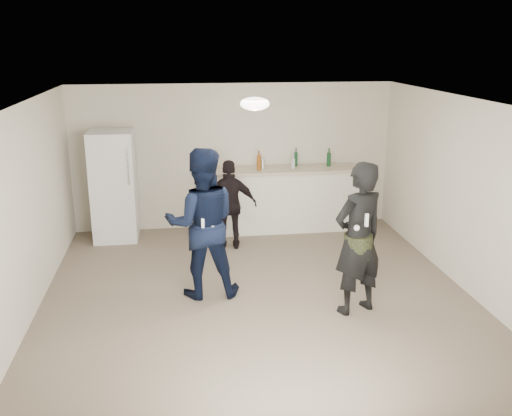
{
  "coord_description": "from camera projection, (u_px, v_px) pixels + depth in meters",
  "views": [
    {
      "loc": [
        -0.96,
        -6.66,
        3.21
      ],
      "look_at": [
        0.0,
        0.2,
        1.15
      ],
      "focal_mm": 40.0,
      "sensor_mm": 36.0,
      "label": 1
    }
  ],
  "objects": [
    {
      "name": "floor",
      "position": [
        258.0,
        298.0,
        7.36
      ],
      "size": [
        6.0,
        6.0,
        0.0
      ],
      "primitive_type": "plane",
      "color": "#6B5B4C",
      "rests_on": "ground"
    },
    {
      "name": "ceiling",
      "position": [
        258.0,
        102.0,
        6.65
      ],
      "size": [
        6.0,
        6.0,
        0.0
      ],
      "primitive_type": "plane",
      "rotation": [
        3.14,
        0.0,
        0.0
      ],
      "color": "silver",
      "rests_on": "wall_back"
    },
    {
      "name": "wall_back",
      "position": [
        234.0,
        157.0,
        9.85
      ],
      "size": [
        6.0,
        0.0,
        6.0
      ],
      "primitive_type": "plane",
      "rotation": [
        1.57,
        0.0,
        0.0
      ],
      "color": "beige",
      "rests_on": "floor"
    },
    {
      "name": "wall_front",
      "position": [
        317.0,
        319.0,
        4.16
      ],
      "size": [
        6.0,
        0.0,
        6.0
      ],
      "primitive_type": "plane",
      "rotation": [
        -1.57,
        0.0,
        0.0
      ],
      "color": "beige",
      "rests_on": "floor"
    },
    {
      "name": "wall_left",
      "position": [
        25.0,
        214.0,
        6.64
      ],
      "size": [
        0.0,
        6.0,
        6.0
      ],
      "primitive_type": "plane",
      "rotation": [
        1.57,
        0.0,
        1.57
      ],
      "color": "beige",
      "rests_on": "floor"
    },
    {
      "name": "wall_right",
      "position": [
        468.0,
        197.0,
        7.37
      ],
      "size": [
        0.0,
        6.0,
        6.0
      ],
      "primitive_type": "plane",
      "rotation": [
        1.57,
        0.0,
        -1.57
      ],
      "color": "beige",
      "rests_on": "floor"
    },
    {
      "name": "counter",
      "position": [
        282.0,
        200.0,
        9.85
      ],
      "size": [
        2.6,
        0.56,
        1.05
      ],
      "primitive_type": "cube",
      "color": "silver",
      "rests_on": "floor"
    },
    {
      "name": "counter_top",
      "position": [
        282.0,
        170.0,
        9.7
      ],
      "size": [
        2.68,
        0.64,
        0.04
      ],
      "primitive_type": "cube",
      "color": "#BEB093",
      "rests_on": "counter"
    },
    {
      "name": "fridge",
      "position": [
        114.0,
        186.0,
        9.31
      ],
      "size": [
        0.7,
        0.7,
        1.8
      ],
      "primitive_type": "cube",
      "color": "white",
      "rests_on": "floor"
    },
    {
      "name": "fridge_handle",
      "position": [
        128.0,
        166.0,
        8.88
      ],
      "size": [
        0.02,
        0.02,
        0.6
      ],
      "primitive_type": "cylinder",
      "color": "#B9B9BE",
      "rests_on": "fridge"
    },
    {
      "name": "ceiling_dome",
      "position": [
        255.0,
        104.0,
        6.95
      ],
      "size": [
        0.36,
        0.36,
        0.16
      ],
      "primitive_type": "ellipsoid",
      "color": "white",
      "rests_on": "ceiling"
    },
    {
      "name": "shaker",
      "position": [
        263.0,
        164.0,
        9.65
      ],
      "size": [
        0.08,
        0.08,
        0.17
      ],
      "primitive_type": "cylinder",
      "color": "silver",
      "rests_on": "counter_top"
    },
    {
      "name": "man",
      "position": [
        202.0,
        223.0,
        7.2
      ],
      "size": [
        0.95,
        0.74,
        1.94
      ],
      "primitive_type": "imported",
      "rotation": [
        0.0,
        0.0,
        3.14
      ],
      "color": "#0D1939",
      "rests_on": "floor"
    },
    {
      "name": "woman",
      "position": [
        358.0,
        239.0,
        6.75
      ],
      "size": [
        0.8,
        0.67,
        1.87
      ],
      "primitive_type": "imported",
      "rotation": [
        0.0,
        0.0,
        3.53
      ],
      "color": "black",
      "rests_on": "floor"
    },
    {
      "name": "camo_shorts",
      "position": [
        358.0,
        246.0,
        6.78
      ],
      "size": [
        0.34,
        0.34,
        0.28
      ],
      "primitive_type": "cylinder",
      "color": "#2E3819",
      "rests_on": "woman"
    },
    {
      "name": "spectator",
      "position": [
        230.0,
        205.0,
        8.92
      ],
      "size": [
        0.87,
        0.43,
        1.43
      ],
      "primitive_type": "imported",
      "rotation": [
        0.0,
        0.0,
        3.04
      ],
      "color": "black",
      "rests_on": "floor"
    },
    {
      "name": "remote_man",
      "position": [
        203.0,
        224.0,
        6.92
      ],
      "size": [
        0.04,
        0.04,
        0.15
      ],
      "primitive_type": "cube",
      "color": "white",
      "rests_on": "man"
    },
    {
      "name": "nunchuk_man",
      "position": [
        213.0,
        228.0,
        6.98
      ],
      "size": [
        0.07,
        0.07,
        0.07
      ],
      "primitive_type": "sphere",
      "color": "silver",
      "rests_on": "man"
    },
    {
      "name": "remote_woman",
      "position": [
        367.0,
        220.0,
        6.42
      ],
      "size": [
        0.04,
        0.04,
        0.15
      ],
      "primitive_type": "cube",
      "color": "silver",
      "rests_on": "woman"
    },
    {
      "name": "nunchuk_woman",
      "position": [
        357.0,
        228.0,
        6.47
      ],
      "size": [
        0.07,
        0.07,
        0.07
      ],
      "primitive_type": "sphere",
      "color": "silver",
      "rests_on": "woman"
    },
    {
      "name": "bottle_cluster",
      "position": [
        293.0,
        161.0,
        9.71
      ],
      "size": [
        1.31,
        0.29,
        0.25
      ],
      "color": "#134523",
      "rests_on": "counter_top"
    }
  ]
}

